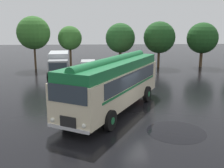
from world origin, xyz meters
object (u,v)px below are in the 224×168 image
object	(u,v)px
vintage_bus	(113,82)
car_mid_left	(114,69)
car_mid_right	(138,68)
car_near_left	(88,68)
box_van	(59,63)

from	to	relation	value
vintage_bus	car_mid_left	size ratio (longest dim) A/B	2.34
vintage_bus	car_mid_right	xyz separation A→B (m)	(3.57, 11.78, -1.05)
car_near_left	car_mid_left	distance (m)	2.76
car_near_left	car_mid_left	xyz separation A→B (m)	(2.72, -0.50, 0.00)
vintage_bus	car_near_left	distance (m)	12.07
vintage_bus	car_mid_right	distance (m)	12.35
car_mid_left	vintage_bus	bearing A→B (deg)	-94.20
box_van	car_mid_left	bearing A→B (deg)	-7.65
car_mid_left	box_van	distance (m)	5.93
car_mid_left	car_mid_right	xyz separation A→B (m)	(2.74, 0.40, 0.00)
car_near_left	car_mid_left	bearing A→B (deg)	-10.37
car_mid_left	car_mid_right	distance (m)	2.77
vintage_bus	car_near_left	size ratio (longest dim) A/B	2.37
car_mid_left	car_mid_right	world-z (taller)	same
vintage_bus	box_van	distance (m)	13.17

